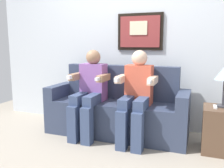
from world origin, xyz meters
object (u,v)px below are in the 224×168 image
Objects in this scene: side_table_right at (221,130)px; spare_remote_on_table at (215,107)px; couch at (117,111)px; person_on_right at (136,93)px; person_on_left at (90,90)px.

side_table_right is 0.27m from spare_remote_on_table.
couch is 1.27m from side_table_right.
person_on_right is at bearing -176.32° from side_table_right.
person_on_right is (0.31, -0.17, 0.29)m from couch.
side_table_right is (0.96, 0.06, -0.36)m from person_on_right.
person_on_right reaches higher than couch.
spare_remote_on_table is at bearing 2.41° from person_on_right.
person_on_right is at bearing 0.00° from person_on_left.
person_on_right is 1.02m from side_table_right.
side_table_right is (1.57, 0.06, -0.36)m from person_on_left.
side_table_right is at bearing -4.78° from couch.
person_on_left is 0.62m from person_on_right.
couch is 14.04× the size of spare_remote_on_table.
person_on_right reaches higher than side_table_right.
couch is 3.65× the size of side_table_right.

